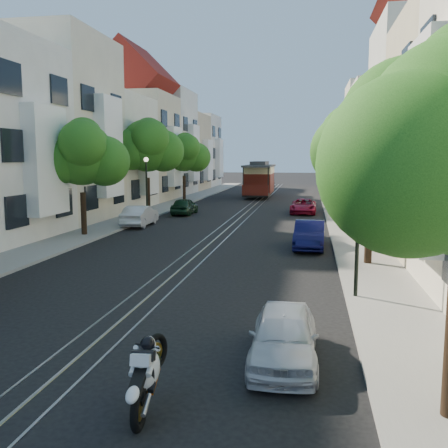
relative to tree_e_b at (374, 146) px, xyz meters
The scene contains 24 objects.
ground 20.91m from the tree_e_b, 110.89° to the left, with size 200.00×200.00×0.00m, color black.
sidewalk_east 19.59m from the tree_e_b, 90.03° to the left, with size 2.50×80.00×0.12m, color gray.
sidewalk_west 24.38m from the tree_e_b, 127.33° to the left, with size 2.50×80.00×0.12m, color gray.
rail_left 21.10m from the tree_e_b, 112.32° to the left, with size 0.06×80.00×0.02m, color gray.
rail_slot 20.90m from the tree_e_b, 110.89° to the left, with size 0.06×80.00×0.02m, color gray.
rail_right 20.72m from the tree_e_b, 109.43° to the left, with size 0.06×80.00×0.02m, color gray.
lane_line 20.91m from the tree_e_b, 110.89° to the left, with size 0.08×80.00×0.01m, color tan.
townhouses_east 19.50m from the tree_e_b, 76.32° to the left, with size 7.75×72.00×12.00m.
townhouses_west 26.92m from the tree_e_b, 135.29° to the left, with size 7.75×72.00×11.76m.
tree_e_b is the anchor object (origin of this frame).
tree_e_c 11.00m from the tree_e_b, 90.00° to the left, with size 4.84×3.99×6.52m.
tree_e_d 22.00m from the tree_e_b, 90.00° to the left, with size 5.01×4.16×6.85m.
tree_w_b 15.25m from the tree_e_b, 160.85° to the left, with size 4.72×3.87×6.27m.
tree_w_c 21.53m from the tree_e_b, 131.99° to the left, with size 5.13×4.28×7.09m.
tree_w_d 30.60m from the tree_e_b, 118.07° to the left, with size 4.84×3.99×6.52m.
lamp_east 5.41m from the tree_e_b, 100.93° to the right, with size 0.32×0.32×4.16m.
lamp_west 18.90m from the tree_e_b, 136.15° to the left, with size 0.32×0.32×4.16m.
sportbike_rider 14.03m from the tree_e_b, 112.10° to the right, with size 0.49×1.94×1.34m.
cable_car 34.48m from the tree_e_b, 103.05° to the left, with size 2.88×9.10×3.49m.
parked_car_e_near 11.24m from the tree_e_b, 105.89° to the right, with size 1.39×3.46×1.18m, color silver.
parked_car_e_mid 5.85m from the tree_e_b, 124.34° to the left, with size 1.37×3.94×1.30m, color #0C0D3F.
parked_car_e_far 18.87m from the tree_e_b, 98.94° to the left, with size 1.89×4.09×1.14m, color maroon.
parked_car_w_mid 16.50m from the tree_e_b, 143.57° to the left, with size 1.36×3.91×1.29m, color silver.
parked_car_w_far 20.30m from the tree_e_b, 125.92° to the left, with size 1.47×3.67×1.25m, color #13311D.
Camera 1 is at (4.87, -11.16, 4.30)m, focal length 40.00 mm.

